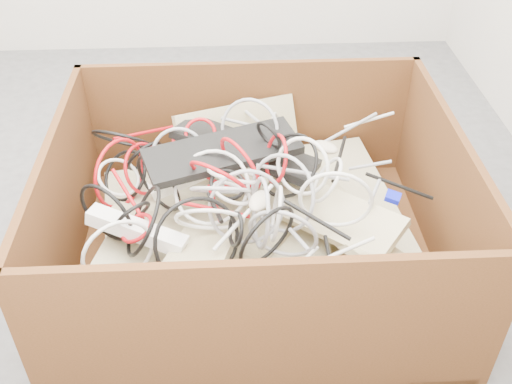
{
  "coord_description": "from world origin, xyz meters",
  "views": [
    {
      "loc": [
        0.2,
        -1.82,
        1.51
      ],
      "look_at": [
        0.28,
        -0.28,
        0.3
      ],
      "focal_mm": 42.35,
      "sensor_mm": 36.0,
      "label": 1
    }
  ],
  "objects_px": {
    "vga_plug": "(393,197)",
    "power_strip_right": "(137,230)",
    "power_strip_left": "(193,174)",
    "cardboard_box": "(251,235)"
  },
  "relations": [
    {
      "from": "vga_plug",
      "to": "power_strip_right",
      "type": "bearing_deg",
      "value": -148.16
    },
    {
      "from": "power_strip_left",
      "to": "power_strip_right",
      "type": "height_order",
      "value": "power_strip_left"
    },
    {
      "from": "cardboard_box",
      "to": "vga_plug",
      "type": "bearing_deg",
      "value": -13.16
    },
    {
      "from": "cardboard_box",
      "to": "power_strip_left",
      "type": "bearing_deg",
      "value": 163.88
    },
    {
      "from": "power_strip_right",
      "to": "power_strip_left",
      "type": "bearing_deg",
      "value": 78.86
    },
    {
      "from": "power_strip_right",
      "to": "cardboard_box",
      "type": "bearing_deg",
      "value": 51.12
    },
    {
      "from": "power_strip_left",
      "to": "power_strip_right",
      "type": "distance_m",
      "value": 0.3
    },
    {
      "from": "cardboard_box",
      "to": "power_strip_right",
      "type": "distance_m",
      "value": 0.45
    },
    {
      "from": "cardboard_box",
      "to": "power_strip_left",
      "type": "xyz_separation_m",
      "value": [
        -0.18,
        0.05,
        0.23
      ]
    },
    {
      "from": "power_strip_right",
      "to": "vga_plug",
      "type": "distance_m",
      "value": 0.78
    }
  ]
}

